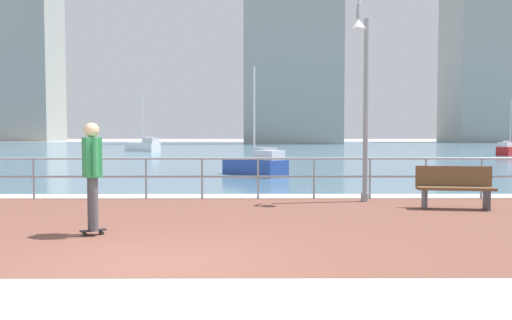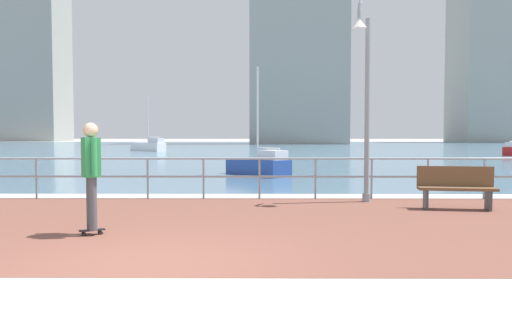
# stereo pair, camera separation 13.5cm
# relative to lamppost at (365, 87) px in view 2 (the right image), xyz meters

# --- Properties ---
(ground) EXTENTS (220.00, 220.00, 0.00)m
(ground) POSITION_rel_lamppost_xyz_m (-3.86, 34.21, -2.72)
(ground) COLOR #ADAAA5
(brick_paving) EXTENTS (28.00, 7.19, 0.01)m
(brick_paving) POSITION_rel_lamppost_xyz_m (-3.86, -2.85, -2.71)
(brick_paving) COLOR brown
(brick_paving) RESTS_ON ground
(harbor_water) EXTENTS (180.00, 88.00, 0.00)m
(harbor_water) POSITION_rel_lamppost_xyz_m (-3.86, 45.74, -2.72)
(harbor_water) COLOR slate
(harbor_water) RESTS_ON ground
(waterfront_railing) EXTENTS (25.25, 0.06, 1.03)m
(waterfront_railing) POSITION_rel_lamppost_xyz_m (-3.86, 0.74, -2.00)
(waterfront_railing) COLOR #8C99A3
(waterfront_railing) RESTS_ON ground
(lamppost) EXTENTS (0.57, 0.73, 4.91)m
(lamppost) POSITION_rel_lamppost_xyz_m (0.00, 0.00, 0.00)
(lamppost) COLOR gray
(lamppost) RESTS_ON ground
(skateboarder) EXTENTS (0.40, 0.52, 1.80)m
(skateboarder) POSITION_rel_lamppost_xyz_m (-5.14, -3.96, -1.63)
(skateboarder) COLOR black
(skateboarder) RESTS_ON ground
(park_bench) EXTENTS (1.65, 0.66, 0.92)m
(park_bench) POSITION_rel_lamppost_xyz_m (1.77, -1.07, -2.24)
(park_bench) COLOR brown
(park_bench) RESTS_ON ground
(sailboat_blue) EXTENTS (3.59, 3.07, 5.11)m
(sailboat_blue) POSITION_rel_lamppost_xyz_m (-12.68, 35.67, -2.23)
(sailboat_blue) COLOR white
(sailboat_blue) RESTS_ON ground
(sailboat_teal) EXTENTS (2.59, 2.92, 4.21)m
(sailboat_teal) POSITION_rel_lamppost_xyz_m (-2.47, 7.92, -2.32)
(sailboat_teal) COLOR #284799
(sailboat_teal) RESTS_ON ground
(tower_slate) EXTENTS (12.62, 12.08, 31.49)m
(tower_slate) POSITION_rel_lamppost_xyz_m (39.92, 84.32, 12.19)
(tower_slate) COLOR #939993
(tower_slate) RESTS_ON ground
(tower_brick) EXTENTS (15.09, 10.24, 44.27)m
(tower_brick) POSITION_rel_lamppost_xyz_m (3.52, 70.94, 18.58)
(tower_brick) COLOR #939993
(tower_brick) RESTS_ON ground
(tower_concrete) EXTENTS (16.95, 11.52, 45.14)m
(tower_concrete) POSITION_rel_lamppost_xyz_m (-52.95, 99.32, 19.02)
(tower_concrete) COLOR #939993
(tower_concrete) RESTS_ON ground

